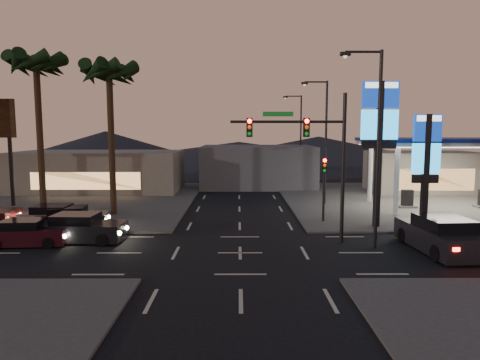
{
  "coord_description": "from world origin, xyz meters",
  "views": [
    {
      "loc": [
        -0.09,
        -20.63,
        6.01
      ],
      "look_at": [
        0.02,
        5.63,
        3.0
      ],
      "focal_mm": 32.0,
      "sensor_mm": 36.0,
      "label": 1
    }
  ],
  "objects_px": {
    "gas_station": "(449,143)",
    "car_lane_a_front": "(81,229)",
    "pylon_sign_short": "(426,154)",
    "traffic_signal_mast": "(311,146)",
    "car_lane_a_mid": "(27,233)",
    "pylon_sign_tall": "(379,125)",
    "suv_station": "(440,235)",
    "car_lane_b_mid": "(72,218)",
    "car_lane_b_front": "(56,217)"
  },
  "relations": [
    {
      "from": "pylon_sign_short",
      "to": "traffic_signal_mast",
      "type": "distance_m",
      "value": 7.69
    },
    {
      "from": "car_lane_a_mid",
      "to": "suv_station",
      "type": "relative_size",
      "value": 0.77
    },
    {
      "from": "car_lane_a_mid",
      "to": "pylon_sign_short",
      "type": "bearing_deg",
      "value": 7.58
    },
    {
      "from": "gas_station",
      "to": "car_lane_a_mid",
      "type": "xyz_separation_m",
      "value": [
        -27.26,
        -10.46,
        -4.45
      ]
    },
    {
      "from": "gas_station",
      "to": "car_lane_b_mid",
      "type": "bearing_deg",
      "value": -165.9
    },
    {
      "from": "gas_station",
      "to": "traffic_signal_mast",
      "type": "height_order",
      "value": "traffic_signal_mast"
    },
    {
      "from": "car_lane_a_front",
      "to": "car_lane_b_front",
      "type": "bearing_deg",
      "value": 129.48
    },
    {
      "from": "suv_station",
      "to": "pylon_sign_tall",
      "type": "bearing_deg",
      "value": 105.9
    },
    {
      "from": "car_lane_b_mid",
      "to": "gas_station",
      "type": "bearing_deg",
      "value": 14.1
    },
    {
      "from": "car_lane_b_mid",
      "to": "pylon_sign_tall",
      "type": "bearing_deg",
      "value": 0.39
    },
    {
      "from": "pylon_sign_tall",
      "to": "car_lane_a_mid",
      "type": "bearing_deg",
      "value": -168.67
    },
    {
      "from": "pylon_sign_short",
      "to": "car_lane_a_front",
      "type": "xyz_separation_m",
      "value": [
        -19.71,
        -2.22,
        -3.95
      ]
    },
    {
      "from": "pylon_sign_short",
      "to": "traffic_signal_mast",
      "type": "relative_size",
      "value": 0.88
    },
    {
      "from": "traffic_signal_mast",
      "to": "car_lane_b_mid",
      "type": "bearing_deg",
      "value": 166.54
    },
    {
      "from": "traffic_signal_mast",
      "to": "suv_station",
      "type": "distance_m",
      "value": 7.84
    },
    {
      "from": "car_lane_a_mid",
      "to": "suv_station",
      "type": "distance_m",
      "value": 21.31
    },
    {
      "from": "car_lane_a_front",
      "to": "traffic_signal_mast",
      "type": "bearing_deg",
      "value": -1.32
    },
    {
      "from": "traffic_signal_mast",
      "to": "car_lane_b_mid",
      "type": "xyz_separation_m",
      "value": [
        -14.14,
        3.38,
        -4.59
      ]
    },
    {
      "from": "pylon_sign_short",
      "to": "car_lane_a_mid",
      "type": "distance_m",
      "value": 22.82
    },
    {
      "from": "car_lane_a_front",
      "to": "car_lane_b_mid",
      "type": "distance_m",
      "value": 3.52
    },
    {
      "from": "traffic_signal_mast",
      "to": "car_lane_a_mid",
      "type": "distance_m",
      "value": 15.71
    },
    {
      "from": "pylon_sign_short",
      "to": "car_lane_a_front",
      "type": "distance_m",
      "value": 20.22
    },
    {
      "from": "pylon_sign_tall",
      "to": "traffic_signal_mast",
      "type": "bearing_deg",
      "value": -143.48
    },
    {
      "from": "gas_station",
      "to": "pylon_sign_short",
      "type": "xyz_separation_m",
      "value": [
        -5.0,
        -7.5,
        -0.42
      ]
    },
    {
      "from": "gas_station",
      "to": "pylon_sign_short",
      "type": "relative_size",
      "value": 1.74
    },
    {
      "from": "car_lane_b_front",
      "to": "suv_station",
      "type": "relative_size",
      "value": 0.79
    },
    {
      "from": "traffic_signal_mast",
      "to": "car_lane_a_mid",
      "type": "relative_size",
      "value": 1.86
    },
    {
      "from": "gas_station",
      "to": "car_lane_a_front",
      "type": "relative_size",
      "value": 2.55
    },
    {
      "from": "gas_station",
      "to": "pylon_sign_tall",
      "type": "relative_size",
      "value": 1.36
    },
    {
      "from": "pylon_sign_tall",
      "to": "suv_station",
      "type": "xyz_separation_m",
      "value": [
        1.51,
        -5.29,
        -5.55
      ]
    },
    {
      "from": "pylon_sign_short",
      "to": "car_lane_a_mid",
      "type": "relative_size",
      "value": 1.63
    },
    {
      "from": "car_lane_b_mid",
      "to": "suv_station",
      "type": "bearing_deg",
      "value": -14.2
    },
    {
      "from": "gas_station",
      "to": "pylon_sign_short",
      "type": "distance_m",
      "value": 9.02
    },
    {
      "from": "pylon_sign_tall",
      "to": "suv_station",
      "type": "height_order",
      "value": "pylon_sign_tall"
    },
    {
      "from": "gas_station",
      "to": "car_lane_b_mid",
      "type": "relative_size",
      "value": 2.8
    },
    {
      "from": "traffic_signal_mast",
      "to": "suv_station",
      "type": "xyz_separation_m",
      "value": [
        6.25,
        -1.78,
        -4.38
      ]
    },
    {
      "from": "car_lane_a_mid",
      "to": "car_lane_b_mid",
      "type": "height_order",
      "value": "car_lane_b_mid"
    },
    {
      "from": "car_lane_b_front",
      "to": "car_lane_b_mid",
      "type": "distance_m",
      "value": 1.14
    },
    {
      "from": "pylon_sign_tall",
      "to": "car_lane_a_front",
      "type": "distance_m",
      "value": 18.41
    },
    {
      "from": "traffic_signal_mast",
      "to": "car_lane_a_mid",
      "type": "xyz_separation_m",
      "value": [
        -15.02,
        -0.45,
        -4.59
      ]
    },
    {
      "from": "car_lane_a_front",
      "to": "car_lane_a_mid",
      "type": "relative_size",
      "value": 1.11
    },
    {
      "from": "car_lane_a_mid",
      "to": "car_lane_a_front",
      "type": "bearing_deg",
      "value": 16.05
    },
    {
      "from": "pylon_sign_short",
      "to": "car_lane_b_front",
      "type": "height_order",
      "value": "pylon_sign_short"
    },
    {
      "from": "pylon_sign_short",
      "to": "car_lane_a_front",
      "type": "relative_size",
      "value": 1.46
    },
    {
      "from": "pylon_sign_tall",
      "to": "traffic_signal_mast",
      "type": "distance_m",
      "value": 6.02
    },
    {
      "from": "pylon_sign_tall",
      "to": "car_lane_a_mid",
      "type": "height_order",
      "value": "pylon_sign_tall"
    },
    {
      "from": "pylon_sign_tall",
      "to": "pylon_sign_short",
      "type": "distance_m",
      "value": 3.2
    },
    {
      "from": "traffic_signal_mast",
      "to": "car_lane_b_front",
      "type": "xyz_separation_m",
      "value": [
        -15.24,
        3.66,
        -4.57
      ]
    },
    {
      "from": "car_lane_a_mid",
      "to": "car_lane_b_front",
      "type": "xyz_separation_m",
      "value": [
        -0.22,
        4.11,
        0.03
      ]
    },
    {
      "from": "car_lane_a_front",
      "to": "car_lane_a_mid",
      "type": "xyz_separation_m",
      "value": [
        -2.56,
        -0.74,
        -0.08
      ]
    }
  ]
}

